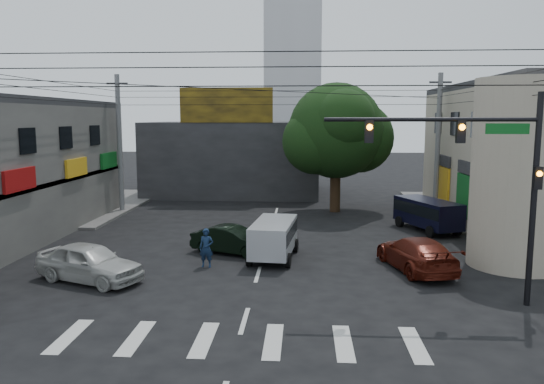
# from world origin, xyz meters

# --- Properties ---
(ground) EXTENTS (160.00, 160.00, 0.00)m
(ground) POSITION_xyz_m (0.00, 0.00, 0.00)
(ground) COLOR black
(ground) RESTS_ON ground
(sidewalk_far_left) EXTENTS (16.00, 16.00, 0.15)m
(sidewalk_far_left) POSITION_xyz_m (-18.00, 18.00, 0.07)
(sidewalk_far_left) COLOR #514F4C
(sidewalk_far_left) RESTS_ON ground
(sidewalk_far_right) EXTENTS (16.00, 16.00, 0.15)m
(sidewalk_far_right) POSITION_xyz_m (18.00, 18.00, 0.07)
(sidewalk_far_right) COLOR #514F4C
(sidewalk_far_right) RESTS_ON ground
(corner_column) EXTENTS (4.00, 4.00, 8.00)m
(corner_column) POSITION_xyz_m (11.00, 4.00, 4.00)
(corner_column) COLOR #A29480
(corner_column) RESTS_ON ground
(building_far) EXTENTS (14.00, 10.00, 6.00)m
(building_far) POSITION_xyz_m (-4.00, 26.00, 3.00)
(building_far) COLOR #232326
(building_far) RESTS_ON ground
(billboard) EXTENTS (7.00, 0.30, 2.60)m
(billboard) POSITION_xyz_m (-4.00, 21.10, 7.30)
(billboard) COLOR olive
(billboard) RESTS_ON building_far
(tower_distant) EXTENTS (9.00, 9.00, 44.00)m
(tower_distant) POSITION_xyz_m (0.00, 70.00, 22.00)
(tower_distant) COLOR silver
(tower_distant) RESTS_ON ground
(street_tree) EXTENTS (6.40, 6.40, 8.70)m
(street_tree) POSITION_xyz_m (4.00, 17.00, 5.47)
(street_tree) COLOR black
(street_tree) RESTS_ON ground
(traffic_gantry) EXTENTS (7.10, 0.35, 7.20)m
(traffic_gantry) POSITION_xyz_m (7.82, -1.00, 4.83)
(traffic_gantry) COLOR black
(traffic_gantry) RESTS_ON ground
(utility_pole_far_left) EXTENTS (0.32, 0.32, 9.20)m
(utility_pole_far_left) POSITION_xyz_m (-10.50, 16.00, 4.60)
(utility_pole_far_left) COLOR #59595B
(utility_pole_far_left) RESTS_ON ground
(utility_pole_far_right) EXTENTS (0.32, 0.32, 9.20)m
(utility_pole_far_right) POSITION_xyz_m (10.50, 16.00, 4.60)
(utility_pole_far_right) COLOR #59595B
(utility_pole_far_right) RESTS_ON ground
(dark_sedan) EXTENTS (4.10, 4.89, 1.30)m
(dark_sedan) POSITION_xyz_m (-1.48, 5.30, 0.65)
(dark_sedan) COLOR black
(dark_sedan) RESTS_ON ground
(white_compact) EXTENTS (4.95, 5.72, 1.52)m
(white_compact) POSITION_xyz_m (-6.50, 0.73, 0.76)
(white_compact) COLOR #B1B1AD
(white_compact) RESTS_ON ground
(maroon_sedan) EXTENTS (4.21, 5.78, 1.41)m
(maroon_sedan) POSITION_xyz_m (6.58, 3.05, 0.71)
(maroon_sedan) COLOR #4C140A
(maroon_sedan) RESTS_ON ground
(silver_minivan) EXTENTS (4.35, 2.49, 1.73)m
(silver_minivan) POSITION_xyz_m (0.50, 4.50, 0.86)
(silver_minivan) COLOR #B0B3B9
(silver_minivan) RESTS_ON ground
(navy_van) EXTENTS (5.63, 4.79, 1.78)m
(navy_van) POSITION_xyz_m (8.85, 10.95, 0.89)
(navy_van) COLOR black
(navy_van) RESTS_ON ground
(traffic_officer) EXTENTS (0.67, 0.48, 1.67)m
(traffic_officer) POSITION_xyz_m (-2.30, 2.98, 0.84)
(traffic_officer) COLOR #11223E
(traffic_officer) RESTS_ON ground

